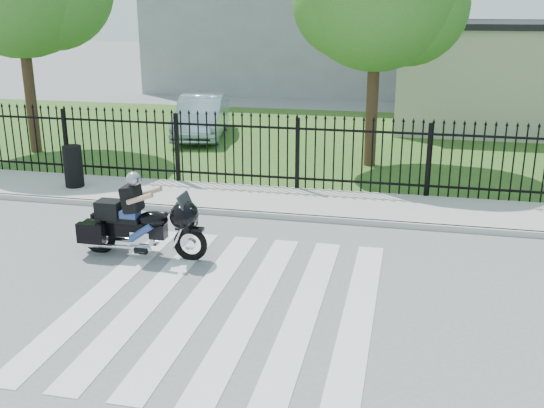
# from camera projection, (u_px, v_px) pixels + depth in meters

# --- Properties ---
(ground) EXTENTS (120.00, 120.00, 0.00)m
(ground) POSITION_uv_depth(u_px,v_px,m) (226.00, 303.00, 9.67)
(ground) COLOR slate
(ground) RESTS_ON ground
(crosswalk) EXTENTS (5.00, 5.50, 0.01)m
(crosswalk) POSITION_uv_depth(u_px,v_px,m) (226.00, 302.00, 9.67)
(crosswalk) COLOR silver
(crosswalk) RESTS_ON ground
(sidewalk) EXTENTS (40.00, 2.00, 0.12)m
(sidewalk) POSITION_uv_depth(u_px,v_px,m) (289.00, 202.00, 14.31)
(sidewalk) COLOR #ADAAA3
(sidewalk) RESTS_ON ground
(curb) EXTENTS (40.00, 0.12, 0.12)m
(curb) POSITION_uv_depth(u_px,v_px,m) (280.00, 216.00, 13.38)
(curb) COLOR #ADAAA3
(curb) RESTS_ON ground
(grass_strip) EXTENTS (40.00, 12.00, 0.02)m
(grass_strip) POSITION_uv_depth(u_px,v_px,m) (330.00, 141.00, 20.83)
(grass_strip) COLOR #2C501B
(grass_strip) RESTS_ON ground
(iron_fence) EXTENTS (26.00, 0.04, 1.80)m
(iron_fence) POSITION_uv_depth(u_px,v_px,m) (297.00, 156.00, 14.98)
(iron_fence) COLOR black
(iron_fence) RESTS_ON ground
(building_low) EXTENTS (10.00, 6.00, 3.50)m
(building_low) POSITION_uv_depth(u_px,v_px,m) (542.00, 79.00, 22.58)
(building_low) COLOR #BEB79E
(building_low) RESTS_ON ground
(motorcycle_rider) EXTENTS (2.40, 0.71, 1.59)m
(motorcycle_rider) POSITION_uv_depth(u_px,v_px,m) (139.00, 221.00, 11.28)
(motorcycle_rider) COLOR black
(motorcycle_rider) RESTS_ON ground
(parked_car) EXTENTS (2.17, 4.33, 1.36)m
(parked_car) POSITION_uv_depth(u_px,v_px,m) (201.00, 117.00, 21.18)
(parked_car) COLOR #96ADBD
(parked_car) RESTS_ON grass_strip
(litter_bin) EXTENTS (0.58, 0.58, 1.00)m
(litter_bin) POSITION_uv_depth(u_px,v_px,m) (73.00, 166.00, 15.17)
(litter_bin) COLOR black
(litter_bin) RESTS_ON sidewalk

